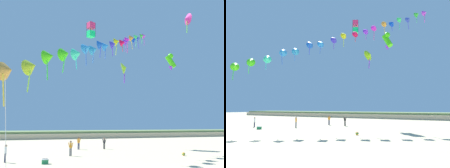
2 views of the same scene
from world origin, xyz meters
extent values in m
cube|color=#BFAE8B|center=(0.00, 49.32, 0.61)|extent=(120.00, 13.99, 1.22)
cube|color=#6B844C|center=(0.00, 49.32, 1.39)|extent=(120.00, 11.89, 0.69)
cylinder|color=black|center=(0.51, 17.99, 0.40)|extent=(0.12, 0.12, 0.79)
cylinder|color=black|center=(0.37, 18.00, 0.40)|extent=(0.12, 0.12, 0.79)
cylinder|color=black|center=(0.44, 18.00, 1.07)|extent=(0.21, 0.21, 0.56)
cylinder|color=black|center=(0.62, 17.98, 1.11)|extent=(0.19, 0.10, 0.53)
cylinder|color=black|center=(0.26, 18.02, 1.11)|extent=(0.19, 0.10, 0.53)
sphere|color=#9E7051|center=(0.44, 18.00, 1.46)|extent=(0.21, 0.21, 0.21)
cylinder|color=#474C56|center=(-4.99, 11.86, 0.41)|extent=(0.12, 0.12, 0.82)
cylinder|color=#474C56|center=(-4.85, 11.80, 0.41)|extent=(0.12, 0.12, 0.82)
cylinder|color=orange|center=(-4.92, 11.83, 1.11)|extent=(0.22, 0.22, 0.58)
cylinder|color=orange|center=(-5.09, 11.90, 1.16)|extent=(0.21, 0.15, 0.55)
cylinder|color=orange|center=(-4.75, 11.75, 1.16)|extent=(0.21, 0.15, 0.55)
sphere|color=brown|center=(-4.92, 11.83, 1.52)|extent=(0.22, 0.22, 0.22)
cylinder|color=#282D4C|center=(-3.14, 18.46, 0.42)|extent=(0.12, 0.12, 0.85)
cylinder|color=#282D4C|center=(-2.99, 18.50, 0.42)|extent=(0.12, 0.12, 0.85)
cylinder|color=orange|center=(-3.07, 18.48, 1.15)|extent=(0.22, 0.22, 0.60)
cylinder|color=orange|center=(-3.25, 18.43, 1.20)|extent=(0.22, 0.13, 0.57)
cylinder|color=orange|center=(-2.88, 18.53, 1.20)|extent=(0.22, 0.13, 0.57)
sphere|color=brown|center=(-3.07, 18.48, 1.57)|extent=(0.23, 0.23, 0.23)
cylinder|color=#282D4C|center=(-11.10, 9.06, 0.40)|extent=(0.12, 0.12, 0.79)
cylinder|color=#282D4C|center=(-11.04, 8.93, 0.40)|extent=(0.12, 0.12, 0.79)
cylinder|color=white|center=(-11.07, 9.00, 1.07)|extent=(0.21, 0.21, 0.56)
cylinder|color=white|center=(-11.15, 9.16, 1.12)|extent=(0.15, 0.20, 0.53)
cylinder|color=white|center=(-11.00, 8.83, 1.12)|extent=(0.15, 0.20, 0.53)
sphere|color=#9E7051|center=(-11.07, 9.00, 1.47)|extent=(0.21, 0.21, 0.21)
cone|color=#C18936|center=(-10.12, -0.51, 6.40)|extent=(1.25, 1.33, 1.13)
cylinder|color=yellow|center=(-10.21, -0.63, 5.26)|extent=(0.25, 0.15, 1.85)
cone|color=#9DBF22|center=(-8.92, 1.49, 7.20)|extent=(1.35, 1.40, 1.20)
cylinder|color=#96E539|center=(-9.01, 1.37, 6.21)|extent=(0.18, 0.15, 1.54)
cone|color=#46DE15|center=(-7.77, 3.09, 8.44)|extent=(1.27, 1.37, 1.18)
cylinder|color=#3AE539|center=(-7.86, 2.96, 7.40)|extent=(0.17, 0.21, 1.63)
cone|color=#3AD718|center=(-6.47, 4.40, 9.13)|extent=(1.31, 1.32, 1.13)
cylinder|color=#39E543|center=(-6.56, 4.28, 8.21)|extent=(0.22, 0.18, 1.40)
cone|color=#36E1AA|center=(-5.25, 6.09, 9.76)|extent=(1.32, 1.34, 1.15)
cylinder|color=#39E5D7|center=(-5.34, 5.97, 8.90)|extent=(0.16, 0.15, 1.30)
cone|color=#298BD7|center=(-4.05, 7.81, 10.96)|extent=(1.41, 1.42, 1.22)
cylinder|color=#3970E5|center=(-4.14, 7.68, 9.91)|extent=(0.17, 0.20, 1.67)
cone|color=#2690C9|center=(-3.03, 9.28, 11.35)|extent=(1.34, 1.37, 1.17)
cylinder|color=#3980E5|center=(-3.12, 9.16, 10.47)|extent=(0.12, 0.21, 1.33)
cone|color=blue|center=(-1.80, 11.14, 12.67)|extent=(1.27, 1.37, 1.18)
cylinder|color=blue|center=(-1.89, 11.02, 11.73)|extent=(0.17, 0.13, 1.45)
cone|color=#2789E6|center=(-0.82, 12.61, 13.05)|extent=(1.35, 1.41, 1.21)
cylinder|color=blue|center=(-0.91, 12.49, 12.07)|extent=(0.17, 0.26, 1.52)
cone|color=#3C35CE|center=(0.63, 14.27, 13.98)|extent=(1.33, 1.40, 1.22)
cylinder|color=#6A39E5|center=(0.54, 14.14, 13.02)|extent=(0.10, 0.09, 1.48)
cone|color=yellow|center=(1.62, 15.75, 14.99)|extent=(1.28, 1.38, 1.19)
cylinder|color=#BAE539|center=(1.53, 15.63, 13.88)|extent=(0.24, 0.27, 1.78)
cone|color=#E70D49|center=(3.02, 17.23, 15.50)|extent=(1.35, 1.40, 1.19)
cylinder|color=#E5393E|center=(2.93, 17.11, 14.64)|extent=(0.12, 0.19, 1.27)
cone|color=#8634EF|center=(4.22, 19.04, 16.34)|extent=(1.37, 1.42, 1.22)
cylinder|color=#AE39E5|center=(4.13, 18.92, 15.41)|extent=(0.14, 0.17, 1.44)
cone|color=#F126D2|center=(5.10, 20.66, 17.36)|extent=(1.35, 1.35, 1.17)
cylinder|color=#E539A2|center=(5.01, 20.54, 16.06)|extent=(0.22, 0.14, 2.16)
cone|color=orange|center=(6.51, 22.36, 18.43)|extent=(1.28, 1.31, 1.12)
cylinder|color=yellow|center=(6.42, 22.24, 17.29)|extent=(0.23, 0.22, 1.84)
cone|color=blue|center=(7.50, 23.75, 18.77)|extent=(1.39, 1.43, 1.22)
cylinder|color=#3943E5|center=(7.41, 23.63, 17.86)|extent=(0.15, 0.11, 1.39)
cone|color=#38EA64|center=(8.59, 25.37, 20.00)|extent=(1.36, 1.42, 1.22)
cylinder|color=#39E58D|center=(8.50, 25.25, 18.84)|extent=(0.28, 0.24, 1.88)
cone|color=blue|center=(9.81, 27.26, 20.47)|extent=(1.31, 1.38, 1.18)
cylinder|color=#4739E5|center=(9.72, 27.14, 19.24)|extent=(0.25, 0.30, 2.02)
cone|color=green|center=(11.24, 28.67, 21.72)|extent=(1.30, 1.39, 1.20)
cylinder|color=#39E560|center=(11.15, 28.55, 20.72)|extent=(0.08, 0.09, 1.56)
cone|color=#C741E2|center=(12.52, 30.33, 22.44)|extent=(1.23, 1.30, 1.10)
cylinder|color=#E539D9|center=(12.43, 30.21, 21.25)|extent=(0.13, 0.20, 1.96)
cylinder|color=silver|center=(-10.00, -0.30, 3.30)|extent=(0.53, 0.16, 6.60)
cone|color=#9FE818|center=(4.22, 20.02, 12.30)|extent=(1.62, 2.18, 2.04)
cone|color=#902DE5|center=(4.22, 20.02, 12.32)|extent=(0.93, 1.21, 1.13)
cylinder|color=#902DE5|center=(4.22, 20.02, 10.92)|extent=(0.27, 0.29, 2.20)
cone|color=#E82F8E|center=(14.57, 17.58, 20.94)|extent=(0.77, 2.01, 2.04)
cone|color=#6CE52D|center=(14.57, 17.58, 20.96)|extent=(0.47, 1.11, 1.12)
cylinder|color=#6CE52D|center=(14.57, 17.58, 19.58)|extent=(0.17, 0.41, 2.12)
cube|color=#11E26E|center=(-0.44, 24.47, 19.19)|extent=(1.51, 1.51, 1.08)
cube|color=#E52D66|center=(-0.44, 24.47, 20.78)|extent=(1.51, 1.51, 1.08)
cylinder|color=black|center=(-1.20, 24.71, 19.98)|extent=(0.04, 0.04, 2.67)
cylinder|color=black|center=(-0.69, 23.71, 19.98)|extent=(0.04, 0.04, 2.67)
cylinder|color=black|center=(0.31, 24.22, 19.98)|extent=(0.04, 0.04, 2.67)
cylinder|color=black|center=(-0.20, 25.23, 19.98)|extent=(0.04, 0.04, 2.67)
cylinder|color=#43DE15|center=(9.17, 14.13, 12.19)|extent=(1.70, 1.20, 1.97)
sphere|color=#43DE15|center=(9.17, 14.13, 13.02)|extent=(0.76, 0.76, 0.76)
cone|color=#7E2DE5|center=(9.17, 14.13, 11.18)|extent=(0.84, 0.84, 0.58)
sphere|color=black|center=(9.17, 14.13, 13.24)|extent=(0.16, 0.16, 0.16)
cube|color=#23844C|center=(-7.63, 7.19, 0.18)|extent=(0.56, 0.40, 0.36)
cube|color=silver|center=(-7.63, 7.19, 0.39)|extent=(0.58, 0.41, 0.06)
cylinder|color=black|center=(-7.63, 7.19, 0.45)|extent=(0.45, 0.03, 0.03)
sphere|color=orange|center=(6.99, 8.62, 0.18)|extent=(0.36, 0.36, 0.36)
cylinder|color=green|center=(6.99, 8.62, 0.18)|extent=(0.36, 0.36, 0.09)
camera|label=1|loc=(-8.06, -14.88, 3.35)|focal=38.00mm
camera|label=2|loc=(16.59, -12.18, 3.00)|focal=32.00mm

